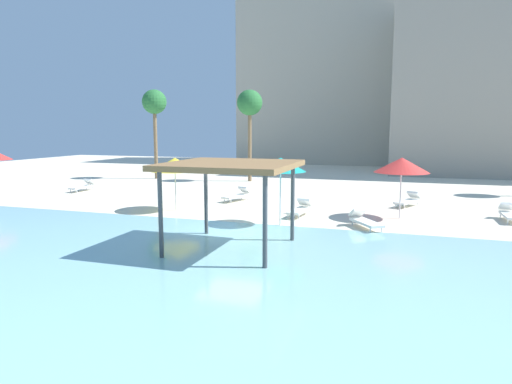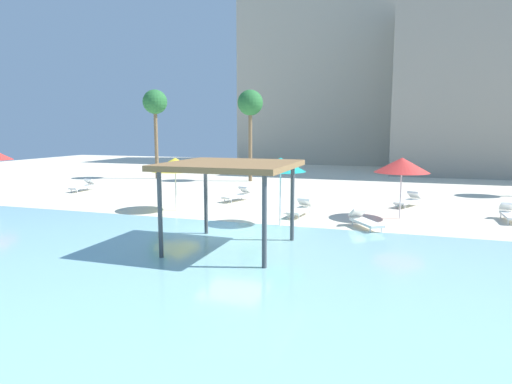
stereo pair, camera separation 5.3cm
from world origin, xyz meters
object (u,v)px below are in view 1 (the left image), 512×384
object	(u,v)px
beach_umbrella_yellow_3	(175,165)
lounge_chair_5	(364,220)
beach_umbrella_teal_1	(281,165)
lounge_chair_1	(510,213)
lounge_chair_2	(301,209)
shade_pavilion	(231,168)
lounge_chair_0	(83,186)
palm_tree_1	(154,104)
palm_tree_2	(250,105)
lounge_chair_3	(238,195)
beach_umbrella_red_0	(402,165)
lounge_chair_4	(409,200)

from	to	relation	value
beach_umbrella_yellow_3	lounge_chair_5	xyz separation A→B (m)	(9.07, -1.13, -1.92)
beach_umbrella_teal_1	beach_umbrella_yellow_3	size ratio (longest dim) A/B	1.09
lounge_chair_1	lounge_chair_2	distance (m)	9.04
shade_pavilion	lounge_chair_0	xyz separation A→B (m)	(-14.05, 10.06, -2.38)
shade_pavilion	palm_tree_1	world-z (taller)	palm_tree_1
beach_umbrella_teal_1	palm_tree_2	world-z (taller)	palm_tree_2
lounge_chair_3	beach_umbrella_red_0	bearing A→B (deg)	94.43
beach_umbrella_red_0	lounge_chair_5	bearing A→B (deg)	-118.08
beach_umbrella_teal_1	palm_tree_2	xyz separation A→B (m)	(-6.24, 14.35, 3.17)
beach_umbrella_teal_1	palm_tree_1	xyz separation A→B (m)	(-13.91, 13.73, 3.33)
lounge_chair_0	lounge_chair_3	size ratio (longest dim) A/B	0.96
lounge_chair_4	palm_tree_1	xyz separation A→B (m)	(-19.04, 7.38, 5.51)
beach_umbrella_yellow_3	lounge_chair_1	world-z (taller)	beach_umbrella_yellow_3
lounge_chair_2	lounge_chair_5	bearing A→B (deg)	67.62
beach_umbrella_yellow_3	lounge_chair_1	xyz separation A→B (m)	(14.94, 2.32, -1.92)
lounge_chair_2	lounge_chair_4	size ratio (longest dim) A/B	1.00
beach_umbrella_yellow_3	palm_tree_2	bearing A→B (deg)	92.47
shade_pavilion	lounge_chair_0	distance (m)	17.45
beach_umbrella_red_0	lounge_chair_0	bearing A→B (deg)	171.33
lounge_chair_3	beach_umbrella_teal_1	bearing A→B (deg)	55.70
palm_tree_1	palm_tree_2	size ratio (longest dim) A/B	1.02
beach_umbrella_red_0	lounge_chair_1	world-z (taller)	beach_umbrella_red_0
beach_umbrella_teal_1	lounge_chair_1	distance (m)	10.28
shade_pavilion	beach_umbrella_teal_1	size ratio (longest dim) A/B	1.44
lounge_chair_0	lounge_chair_5	xyz separation A→B (m)	(17.98, -5.43, 0.00)
beach_umbrella_red_0	lounge_chair_5	distance (m)	3.49
lounge_chair_1	lounge_chair_3	bearing A→B (deg)	-96.68
beach_umbrella_teal_1	palm_tree_2	bearing A→B (deg)	113.50
lounge_chair_2	lounge_chair_4	distance (m)	6.31
shade_pavilion	beach_umbrella_teal_1	world-z (taller)	shade_pavilion
beach_umbrella_teal_1	lounge_chair_3	size ratio (longest dim) A/B	1.41
beach_umbrella_teal_1	lounge_chair_3	bearing A→B (deg)	125.75
shade_pavilion	lounge_chair_5	xyz separation A→B (m)	(3.93, 4.62, -2.38)
lounge_chair_0	lounge_chair_1	world-z (taller)	same
lounge_chair_1	lounge_chair_2	xyz separation A→B (m)	(-8.87, -1.74, 0.00)
lounge_chair_4	palm_tree_2	xyz separation A→B (m)	(-11.36, 8.00, 5.35)
lounge_chair_2	beach_umbrella_teal_1	bearing A→B (deg)	-2.62
beach_umbrella_yellow_3	shade_pavilion	bearing A→B (deg)	-48.24
lounge_chair_2	lounge_chair_3	size ratio (longest dim) A/B	0.99
shade_pavilion	beach_umbrella_yellow_3	size ratio (longest dim) A/B	1.56
beach_umbrella_yellow_3	lounge_chair_3	distance (m)	4.59
beach_umbrella_red_0	beach_umbrella_yellow_3	distance (m)	10.48
lounge_chair_3	lounge_chair_5	size ratio (longest dim) A/B	1.04
beach_umbrella_teal_1	palm_tree_2	distance (m)	15.97
lounge_chair_1	palm_tree_2	xyz separation A→B (m)	(-15.49, 10.44, 5.35)
lounge_chair_5	lounge_chair_2	bearing A→B (deg)	-153.46
lounge_chair_2	lounge_chair_4	xyz separation A→B (m)	(4.74, 4.17, 0.00)
beach_umbrella_red_0	lounge_chair_5	world-z (taller)	beach_umbrella_red_0
lounge_chair_1	palm_tree_2	world-z (taller)	palm_tree_2
beach_umbrella_yellow_3	lounge_chair_3	world-z (taller)	beach_umbrella_yellow_3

